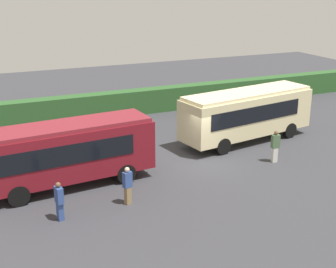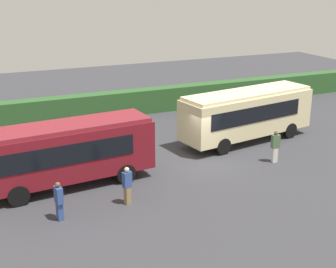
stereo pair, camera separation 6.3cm
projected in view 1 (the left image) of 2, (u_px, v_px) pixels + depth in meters
The scene contains 8 objects.
ground_plane at pixel (205, 162), 26.41m from camera, with size 64.00×64.00×0.00m, color #38383D.
bus_maroon at pixel (67, 151), 22.79m from camera, with size 8.81×3.07×3.21m.
bus_cream at pixel (247, 113), 29.29m from camera, with size 9.32×3.88×3.23m.
person_left at pixel (59, 200), 19.76m from camera, with size 0.33×0.53×1.75m.
person_center at pixel (77, 150), 25.44m from camera, with size 0.35×0.49×1.80m.
person_right at pixel (127, 185), 21.17m from camera, with size 0.46×0.36×1.81m.
person_far at pixel (275, 146), 26.09m from camera, with size 0.47×0.31×1.84m.
hedge_row at pixel (138, 102), 35.72m from camera, with size 44.00×1.20×1.82m, color #2C5728.
Camera 1 is at (-11.80, -21.65, 9.82)m, focal length 49.93 mm.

